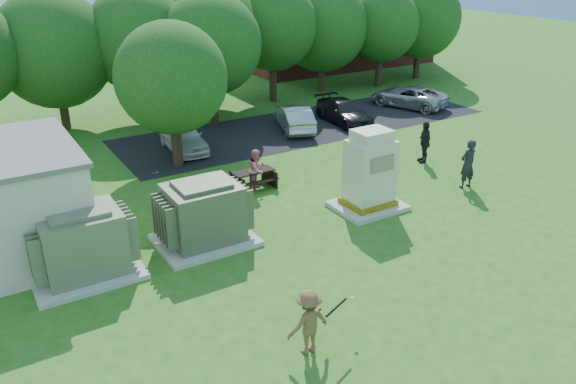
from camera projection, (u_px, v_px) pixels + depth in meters
ground at (362, 283)px, 15.79m from camera, size 120.00×120.00×0.00m
brick_building at (332, 12)px, 43.87m from camera, size 15.00×8.00×8.00m
parking_strip at (308, 125)px, 29.68m from camera, size 20.00×6.00×0.01m
transformer_left at (82, 245)px, 15.83m from camera, size 3.00×2.40×2.07m
transformer_right at (204, 215)px, 17.59m from camera, size 3.00×2.40×2.07m
generator_cabinet at (370, 175)px, 19.80m from camera, size 2.42×1.98×2.94m
picnic_table at (254, 177)px, 21.88m from camera, size 1.63×1.22×0.70m
batter at (308, 322)px, 12.80m from camera, size 1.08×0.63×1.65m
person_by_generator at (468, 164)px, 21.66m from camera, size 0.72×0.49×1.96m
person_at_picnic at (257, 170)px, 21.59m from camera, size 1.00×0.97×1.62m
person_walking_right at (425, 142)px, 24.31m from camera, size 0.85×1.16×1.82m
car_white at (183, 137)px, 25.82m from camera, size 1.84×3.93×1.30m
car_silver_a at (294, 117)px, 28.72m from camera, size 2.62×4.19×1.30m
car_dark at (344, 112)px, 29.93m from camera, size 1.99×4.25×1.20m
car_silver_b at (409, 96)px, 32.86m from camera, size 3.52×4.92×1.24m
batting_equipment at (335, 307)px, 12.97m from camera, size 1.33×0.57×0.28m
tree_row at (173, 40)px, 29.42m from camera, size 41.30×13.30×7.30m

